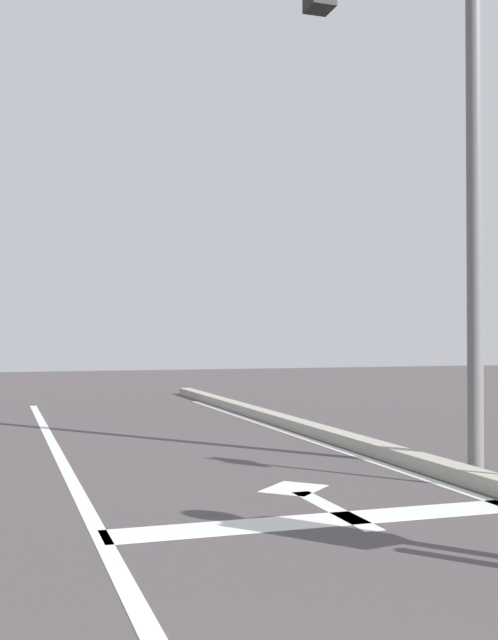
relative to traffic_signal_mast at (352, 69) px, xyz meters
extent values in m
cube|color=silver|center=(-2.56, -1.44, -3.88)|extent=(0.12, 20.00, 0.01)
cube|color=silver|center=(-0.91, -1.50, -3.88)|extent=(3.30, 0.40, 0.01)
cube|color=silver|center=(-0.74, -1.20, -3.88)|extent=(0.16, 1.40, 0.01)
cube|color=silver|center=(-0.74, -0.35, -3.88)|extent=(0.71, 0.71, 0.01)
cylinder|color=#606161|center=(1.35, 0.00, -1.16)|extent=(0.16, 0.16, 5.46)
camera|label=1|loc=(-3.23, -6.75, -2.54)|focal=43.88mm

